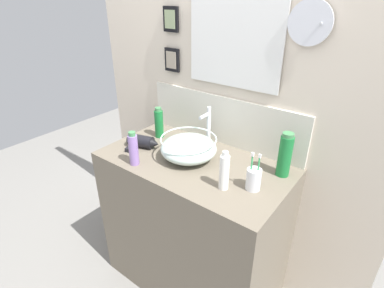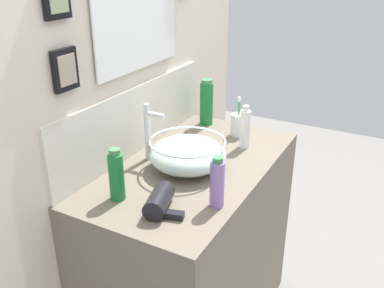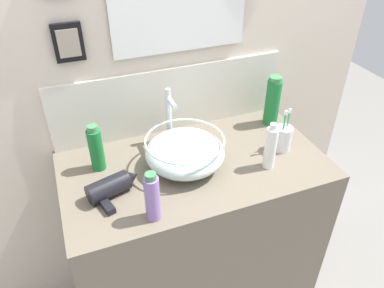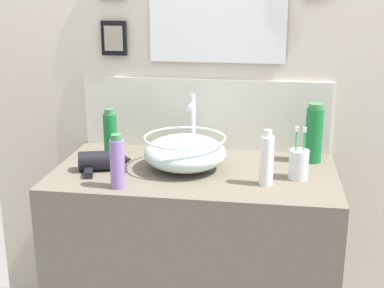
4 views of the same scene
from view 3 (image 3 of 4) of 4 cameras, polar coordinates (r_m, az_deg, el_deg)
vanity_counter at (r=1.82m, az=0.36°, el=-14.52°), size 1.05×0.58×0.93m
back_panel at (r=1.61m, az=-3.73°, el=11.15°), size 1.93×0.10×2.38m
glass_bowl_sink at (r=1.45m, az=-1.09°, el=-1.22°), size 0.31×0.31×0.13m
faucet at (r=1.55m, az=-3.45°, el=4.68°), size 0.02×0.10×0.25m
hair_drier at (r=1.37m, az=-12.03°, el=-6.34°), size 0.21×0.17×0.07m
toothbrush_cup at (r=1.59m, az=13.72°, el=0.87°), size 0.07×0.07×0.19m
lotion_bottle at (r=1.73m, az=12.17°, el=6.40°), size 0.07×0.07×0.23m
shampoo_bottle at (r=1.46m, az=11.87°, el=-0.49°), size 0.05×0.05×0.20m
soap_dispenser at (r=1.23m, az=-6.07°, el=-8.09°), size 0.05×0.05×0.19m
spray_bottle at (r=1.47m, az=-14.41°, el=-0.69°), size 0.05×0.05×0.20m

